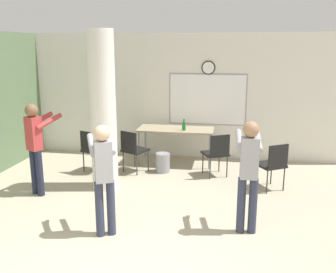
{
  "coord_description": "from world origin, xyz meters",
  "views": [
    {
      "loc": [
        1.15,
        -3.35,
        2.52
      ],
      "look_at": [
        0.17,
        2.3,
        1.12
      ],
      "focal_mm": 40.0,
      "sensor_mm": 36.0,
      "label": 1
    }
  ],
  "objects": [
    {
      "name": "waste_bin",
      "position": [
        -0.2,
        3.81,
        0.2
      ],
      "size": [
        0.29,
        0.29,
        0.39
      ],
      "color": "gray",
      "rests_on": "ground_plane"
    },
    {
      "name": "person_playing_side",
      "position": [
        1.4,
        1.52,
        0.92
      ],
      "size": [
        0.36,
        0.61,
        1.57
      ],
      "color": "#2D3347",
      "rests_on": "ground_plane"
    },
    {
      "name": "support_pillar",
      "position": [
        -1.07,
        2.81,
        1.4
      ],
      "size": [
        0.46,
        0.46,
        2.8
      ],
      "color": "silver",
      "rests_on": "ground_plane"
    },
    {
      "name": "person_watching_back",
      "position": [
        -2.1,
        2.29,
        0.93
      ],
      "size": [
        0.54,
        0.64,
        1.59
      ],
      "color": "#1E2338",
      "rests_on": "ground_plane"
    },
    {
      "name": "chair_near_pillar",
      "position": [
        -1.58,
        3.57,
        0.51
      ],
      "size": [
        0.57,
        0.57,
        0.87
      ],
      "color": "black",
      "rests_on": "ground_plane"
    },
    {
      "name": "chair_table_right",
      "position": [
        0.89,
        3.72,
        0.51
      ],
      "size": [
        0.59,
        0.59,
        0.87
      ],
      "color": "black",
      "rests_on": "ground_plane"
    },
    {
      "name": "bottle_on_table",
      "position": [
        0.17,
        4.31,
        0.87
      ],
      "size": [
        0.08,
        0.08,
        0.24
      ],
      "color": "#1E6B2D",
      "rests_on": "folding_table"
    },
    {
      "name": "person_playing_front",
      "position": [
        -0.49,
        1.12,
        0.9
      ],
      "size": [
        0.51,
        0.62,
        1.53
      ],
      "color": "#2D3347",
      "rests_on": "ground_plane"
    },
    {
      "name": "chair_mid_room",
      "position": [
        1.9,
        3.16,
        0.51
      ],
      "size": [
        0.61,
        0.61,
        0.87
      ],
      "color": "black",
      "rests_on": "ground_plane"
    },
    {
      "name": "chair_table_left",
      "position": [
        -0.78,
        3.69,
        0.51
      ],
      "size": [
        0.59,
        0.59,
        0.87
      ],
      "color": "black",
      "rests_on": "ground_plane"
    },
    {
      "name": "wall_back",
      "position": [
        0.01,
        5.06,
        1.4
      ],
      "size": [
        8.0,
        0.15,
        2.8
      ],
      "color": "silver",
      "rests_on": "ground_plane"
    },
    {
      "name": "folding_table",
      "position": [
        -0.03,
        4.46,
        0.73
      ],
      "size": [
        1.63,
        0.74,
        0.78
      ],
      "color": "tan",
      "rests_on": "ground_plane"
    }
  ]
}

